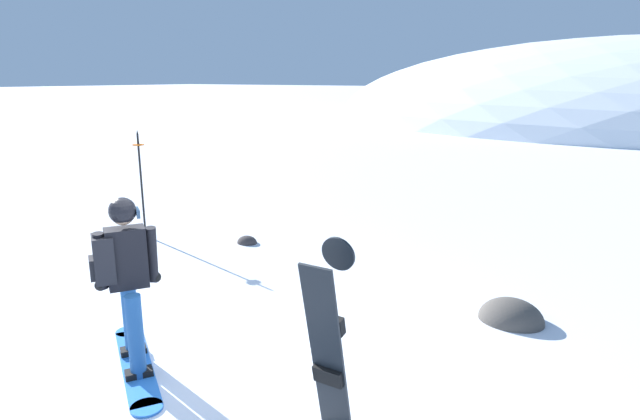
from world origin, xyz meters
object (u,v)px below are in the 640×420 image
object	(u,v)px
piste_marker_near	(141,177)
rock_small	(511,320)
rock_mid	(247,243)
snowboarder_main	(125,280)
spare_snowboard	(328,340)

from	to	relation	value
piste_marker_near	rock_small	xyz separation A→B (m)	(6.40, -0.09, -1.09)
rock_mid	rock_small	bearing A→B (deg)	-9.00
snowboarder_main	rock_mid	xyz separation A→B (m)	(-1.64, 3.77, -0.92)
spare_snowboard	rock_small	distance (m)	3.12
rock_mid	rock_small	size ratio (longest dim) A/B	0.48
piste_marker_near	rock_mid	bearing A→B (deg)	19.23
rock_small	snowboarder_main	bearing A→B (deg)	-133.97
spare_snowboard	rock_small	world-z (taller)	spare_snowboard
snowboarder_main	rock_mid	world-z (taller)	snowboarder_main
rock_mid	rock_small	distance (m)	4.63
snowboarder_main	piste_marker_near	bearing A→B (deg)	137.90
spare_snowboard	rock_small	bearing A→B (deg)	75.25
spare_snowboard	rock_mid	bearing A→B (deg)	136.39
piste_marker_near	rock_mid	world-z (taller)	piste_marker_near
spare_snowboard	piste_marker_near	xyz separation A→B (m)	(-5.64, 3.00, 0.27)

